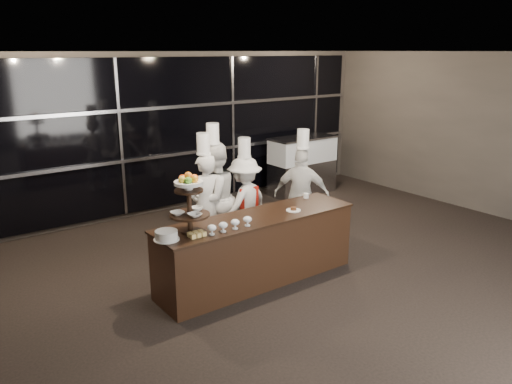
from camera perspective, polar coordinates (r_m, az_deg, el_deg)
room at (r=5.92m, az=14.45°, el=0.52°), size 10.00×10.00×10.00m
window_wall at (r=9.73m, az=-8.69°, el=6.76°), size 8.60×0.10×2.80m
buffet_counter at (r=6.71m, az=0.15°, el=-6.48°), size 2.84×0.74×0.92m
display_stand at (r=5.90m, az=-7.66°, el=-0.78°), size 0.48×0.48×0.74m
compotes at (r=6.03m, az=-3.04°, el=-3.66°), size 0.63×0.11×0.12m
layer_cake at (r=5.83m, az=-10.21°, el=-4.90°), size 0.30×0.30×0.11m
pastry_squares at (r=5.89m, az=-6.78°, el=-4.81°), size 0.20×0.13×0.05m
small_plate at (r=6.79m, az=4.30°, el=-2.03°), size 0.20×0.20×0.05m
chef_cup at (r=7.38m, az=5.75°, el=-0.42°), size 0.08×0.08×0.07m
display_case at (r=10.83m, az=5.32°, el=3.40°), size 1.48×0.64×1.24m
chef_a at (r=7.41m, az=-5.84°, el=-1.41°), size 0.61×0.42×1.89m
chef_b at (r=7.63m, az=-4.80°, el=-0.60°), size 0.97×0.84×1.99m
chef_c at (r=7.78m, az=-1.31°, el=-1.14°), size 1.05×0.79×1.75m
chef_d at (r=8.08m, az=5.23°, el=-0.18°), size 0.88×0.92×1.83m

